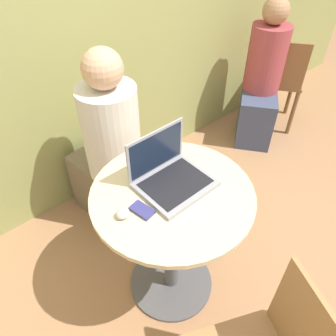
% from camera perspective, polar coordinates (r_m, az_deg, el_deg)
% --- Properties ---
extents(ground_plane, '(12.00, 12.00, 0.00)m').
position_cam_1_polar(ground_plane, '(2.08, 0.56, -19.25)').
color(ground_plane, '#9E704C').
extents(back_wall, '(7.00, 0.05, 2.60)m').
position_cam_1_polar(back_wall, '(1.97, -21.45, 24.03)').
color(back_wall, '#939956').
rests_on(back_wall, ground_plane).
extents(round_table, '(0.73, 0.73, 0.78)m').
position_cam_1_polar(round_table, '(1.63, 0.68, -10.18)').
color(round_table, '#4C4C51').
rests_on(round_table, ground_plane).
extents(laptop, '(0.32, 0.27, 0.23)m').
position_cam_1_polar(laptop, '(1.46, 0.29, -1.11)').
color(laptop, gray).
rests_on(laptop, round_table).
extents(cell_phone, '(0.07, 0.11, 0.02)m').
position_cam_1_polar(cell_phone, '(1.37, -4.59, -7.28)').
color(cell_phone, navy).
rests_on(cell_phone, round_table).
extents(computer_mouse, '(0.06, 0.05, 0.04)m').
position_cam_1_polar(computer_mouse, '(1.35, -7.88, -7.87)').
color(computer_mouse, '#B2B2B7').
rests_on(computer_mouse, round_table).
extents(person_seated, '(0.37, 0.52, 1.22)m').
position_cam_1_polar(person_seated, '(2.06, -10.14, 1.82)').
color(person_seated, brown).
rests_on(person_seated, ground_plane).
extents(chair_background, '(0.56, 0.56, 0.85)m').
position_cam_1_polar(chair_background, '(3.16, 18.53, 14.02)').
color(chair_background, brown).
rests_on(chair_background, ground_plane).
extents(person_background, '(0.52, 0.50, 1.17)m').
position_cam_1_polar(person_background, '(2.96, 15.92, 13.69)').
color(person_background, '#3D4766').
rests_on(person_background, ground_plane).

